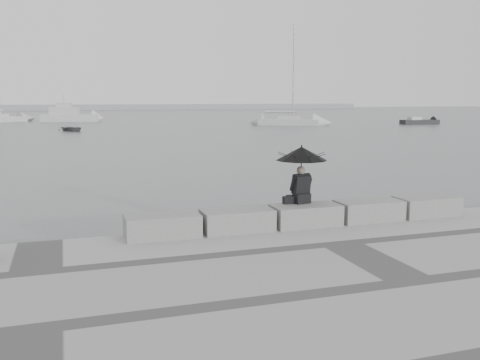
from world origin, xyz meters
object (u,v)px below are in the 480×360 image
object	(u,v)px
seated_person	(302,161)
sailboat_right	(289,121)
dinghy	(73,128)
motor_cruiser	(70,116)
small_motorboat	(420,122)

from	to	relation	value
seated_person	sailboat_right	size ratio (longest dim) A/B	0.11
sailboat_right	dinghy	xyz separation A→B (m)	(-27.03, -4.35, -0.24)
motor_cruiser	dinghy	xyz separation A→B (m)	(-0.14, -24.36, -0.61)
small_motorboat	dinghy	bearing A→B (deg)	-174.37
seated_person	motor_cruiser	bearing A→B (deg)	83.65
seated_person	sailboat_right	bearing A→B (deg)	57.11
sailboat_right	motor_cruiser	distance (m)	33.52
motor_cruiser	small_motorboat	distance (m)	50.35
sailboat_right	small_motorboat	bearing A→B (deg)	22.79
dinghy	seated_person	bearing A→B (deg)	-117.41
small_motorboat	dinghy	size ratio (longest dim) A/B	1.61
motor_cruiser	dinghy	world-z (taller)	motor_cruiser
small_motorboat	dinghy	xyz separation A→B (m)	(-44.92, -1.35, -0.04)
sailboat_right	dinghy	distance (m)	27.38
motor_cruiser	small_motorboat	xyz separation A→B (m)	(44.78, -23.01, -0.57)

